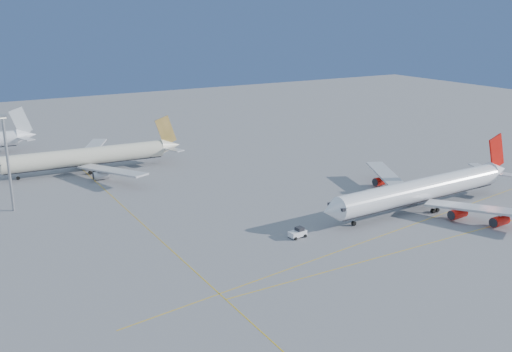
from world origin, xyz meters
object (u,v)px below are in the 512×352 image
airliner_virgin (425,189)px  light_mast (7,155)px  airliner_etihad (90,156)px  pushback_tug (298,233)px

airliner_virgin → light_mast: (-90.74, 50.46, 9.45)m
airliner_etihad → pushback_tug: size_ratio=14.42×
pushback_tug → light_mast: (-51.70, 50.66, 13.29)m
airliner_etihad → light_mast: 39.53m
airliner_etihad → pushback_tug: bearing=-69.2°
airliner_virgin → light_mast: size_ratio=2.70×
light_mast → airliner_virgin: bearing=-29.1°
airliner_virgin → pushback_tug: 39.23m
pushback_tug → airliner_etihad: bearing=102.0°
airliner_virgin → pushback_tug: airliner_virgin is taller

